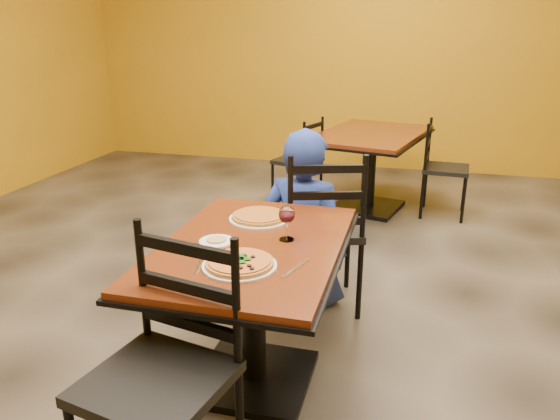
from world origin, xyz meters
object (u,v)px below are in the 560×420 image
(chair_second_right, at_px, (446,169))
(plate_main, at_px, (240,266))
(chair_second_left, at_px, (297,161))
(wine_glass, at_px, (287,222))
(chair_main_far, at_px, (322,229))
(side_plate, at_px, (217,241))
(pizza_far, at_px, (259,216))
(table_second, at_px, (370,152))
(chair_main_near, at_px, (156,384))
(table_main, at_px, (253,281))
(plate_far, at_px, (259,219))
(pizza_main, at_px, (239,262))
(diner, at_px, (304,217))

(chair_second_right, distance_m, plate_main, 3.25)
(chair_second_left, relative_size, wine_glass, 4.79)
(chair_main_far, distance_m, chair_second_right, 2.12)
(chair_second_left, xyz_separation_m, wine_glass, (0.58, -2.76, 0.41))
(side_plate, bearing_deg, pizza_far, 73.57)
(table_second, distance_m, chair_main_near, 3.61)
(table_main, height_order, wine_glass, wine_glass)
(chair_main_far, bearing_deg, table_second, -110.46)
(table_second, xyz_separation_m, side_plate, (-0.42, -2.87, 0.19))
(table_main, distance_m, chair_main_far, 0.89)
(table_second, height_order, plate_far, plate_far)
(chair_second_left, height_order, chair_second_right, chair_second_right)
(chair_second_left, relative_size, pizza_far, 3.08)
(chair_main_far, bearing_deg, pizza_main, 65.34)
(chair_second_right, bearing_deg, table_main, 165.34)
(chair_main_far, xyz_separation_m, wine_glass, (-0.02, -0.79, 0.33))
(table_main, height_order, chair_main_near, chair_main_near)
(plate_far, xyz_separation_m, pizza_far, (0.00, 0.00, 0.02))
(wine_glass, bearing_deg, plate_far, 131.66)
(chair_main_near, distance_m, chair_second_right, 3.75)
(table_second, bearing_deg, plate_far, -97.27)
(pizza_main, bearing_deg, pizza_far, 98.65)
(table_main, relative_size, pizza_main, 4.33)
(chair_main_near, bearing_deg, diner, 95.99)
(plate_main, relative_size, side_plate, 1.94)
(chair_second_right, relative_size, pizza_far, 3.16)
(chair_main_near, height_order, plate_far, chair_main_near)
(chair_main_near, height_order, chair_second_right, chair_main_near)
(table_main, relative_size, chair_second_left, 1.43)
(table_main, height_order, pizza_far, pizza_far)
(plate_main, bearing_deg, chair_second_left, 98.59)
(chair_second_right, bearing_deg, pizza_main, 167.27)
(chair_main_near, bearing_deg, chair_second_left, 106.72)
(chair_second_left, bearing_deg, plate_main, 26.47)
(table_second, distance_m, side_plate, 2.91)
(chair_main_far, relative_size, side_plate, 6.38)
(pizza_far, height_order, side_plate, pizza_far)
(chair_second_right, distance_m, wine_glass, 2.90)
(table_main, height_order, plate_main, plate_main)
(table_main, xyz_separation_m, plate_main, (0.03, -0.25, 0.20))
(chair_second_right, bearing_deg, chair_main_near, 167.38)
(chair_second_right, distance_m, plate_far, 2.75)
(plate_far, distance_m, wine_glass, 0.32)
(chair_second_left, height_order, diner, diner)
(table_main, bearing_deg, chair_second_left, 98.80)
(chair_main_far, distance_m, chair_second_left, 2.06)
(pizza_far, bearing_deg, pizza_main, -81.35)
(table_second, xyz_separation_m, chair_main_near, (-0.38, -3.59, -0.05))
(diner, xyz_separation_m, pizza_main, (-0.02, -1.17, 0.21))
(chair_second_right, xyz_separation_m, diner, (-0.92, -1.92, 0.12))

